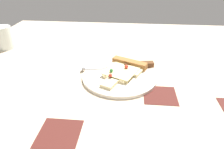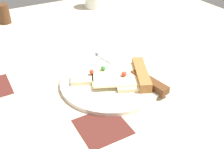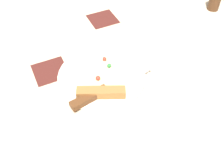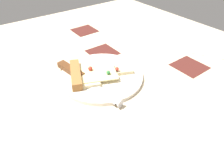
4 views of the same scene
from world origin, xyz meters
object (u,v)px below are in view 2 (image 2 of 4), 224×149
plate (111,81)px  knife (135,74)px  pepper_shaker (4,14)px  pizza_slice (122,76)px

plate → knife: 5.89cm
pepper_shaker → knife: bearing=20.8°
plate → pepper_shaker: (-49.39, -13.76, 2.77)cm
plate → pizza_slice: bearing=65.7°
plate → pizza_slice: pizza_slice is taller
pepper_shaker → plate: bearing=15.6°
plate → pepper_shaker: 51.35cm
knife → pepper_shaker: bearing=101.1°
plate → pizza_slice: (1.07, 2.37, 1.30)cm
plate → pizza_slice: 2.91cm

